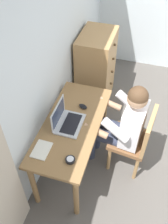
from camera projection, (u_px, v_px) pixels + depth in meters
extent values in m
cube|color=silver|center=(42.00, 64.00, 2.43)|extent=(4.80, 0.05, 2.50)
cube|color=olive|center=(72.00, 125.00, 2.61)|extent=(1.26, 0.56, 0.03)
cylinder|color=olive|center=(76.00, 197.00, 2.44)|extent=(0.06, 0.06, 0.69)
cylinder|color=olive|center=(104.00, 115.00, 3.20)|extent=(0.06, 0.06, 0.69)
cylinder|color=olive|center=(34.00, 185.00, 2.53)|extent=(0.06, 0.06, 0.69)
cylinder|color=olive|center=(71.00, 108.00, 3.30)|extent=(0.06, 0.06, 0.69)
cube|color=tan|center=(96.00, 69.00, 3.59)|extent=(0.64, 0.44, 1.06)
sphere|color=brown|center=(110.00, 94.00, 3.84)|extent=(0.04, 0.04, 0.04)
sphere|color=brown|center=(111.00, 84.00, 3.69)|extent=(0.04, 0.04, 0.04)
sphere|color=brown|center=(112.00, 72.00, 3.54)|extent=(0.04, 0.04, 0.04)
sphere|color=brown|center=(114.00, 59.00, 3.39)|extent=(0.04, 0.04, 0.04)
sphere|color=brown|center=(115.00, 45.00, 3.24)|extent=(0.04, 0.04, 0.04)
cube|color=brown|center=(129.00, 140.00, 2.82)|extent=(0.46, 0.45, 0.05)
cube|color=tan|center=(149.00, 132.00, 2.61)|extent=(0.42, 0.09, 0.42)
cylinder|color=tan|center=(118.00, 137.00, 3.14)|extent=(0.04, 0.04, 0.40)
cylinder|color=tan|center=(109.00, 159.00, 2.92)|extent=(0.04, 0.04, 0.40)
cylinder|color=tan|center=(143.00, 146.00, 3.05)|extent=(0.04, 0.04, 0.40)
cylinder|color=tan|center=(136.00, 168.00, 2.83)|extent=(0.04, 0.04, 0.40)
cylinder|color=#33384C|center=(113.00, 126.00, 2.91)|extent=(0.19, 0.41, 0.14)
cylinder|color=#33384C|center=(108.00, 138.00, 2.79)|extent=(0.19, 0.41, 0.14)
cylinder|color=#33384C|center=(96.00, 134.00, 3.13)|extent=(0.11, 0.11, 0.47)
cylinder|color=#33384C|center=(91.00, 145.00, 3.02)|extent=(0.11, 0.11, 0.47)
cube|color=white|center=(133.00, 124.00, 2.62)|extent=(0.38, 0.24, 0.46)
cylinder|color=white|center=(128.00, 102.00, 2.74)|extent=(0.12, 0.31, 0.25)
cylinder|color=white|center=(115.00, 130.00, 2.46)|extent=(0.12, 0.31, 0.25)
cylinder|color=tan|center=(110.00, 104.00, 2.87)|extent=(0.10, 0.27, 0.11)
cylinder|color=tan|center=(96.00, 131.00, 2.59)|extent=(0.10, 0.27, 0.11)
sphere|color=tan|center=(138.00, 99.00, 2.37)|extent=(0.20, 0.20, 0.20)
sphere|color=#513823|center=(138.00, 96.00, 2.35)|extent=(0.20, 0.20, 0.20)
cube|color=#B7BABF|center=(70.00, 124.00, 2.58)|extent=(0.34, 0.24, 0.02)
cube|color=black|center=(71.00, 123.00, 2.57)|extent=(0.29, 0.15, 0.00)
cube|color=#B7BABF|center=(58.00, 113.00, 2.52)|extent=(0.34, 0.01, 0.22)
cube|color=#2D3851|center=(58.00, 113.00, 2.52)|extent=(0.31, 0.00, 0.18)
ellipsoid|color=black|center=(83.00, 106.00, 2.75)|extent=(0.09, 0.12, 0.03)
cylinder|color=black|center=(70.00, 160.00, 2.27)|extent=(0.09, 0.09, 0.03)
cylinder|color=silver|center=(70.00, 159.00, 2.26)|extent=(0.06, 0.06, 0.00)
cube|color=silver|center=(42.00, 150.00, 2.36)|extent=(0.21, 0.15, 0.01)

